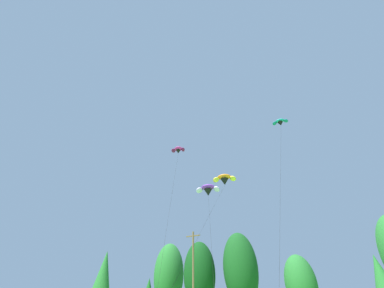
{
  "coord_description": "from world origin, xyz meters",
  "views": [
    {
      "loc": [
        6.28,
        5.84,
        2.37
      ],
      "look_at": [
        -2.14,
        23.42,
        15.68
      ],
      "focal_mm": 23.3,
      "sensor_mm": 36.0,
      "label": 1
    }
  ],
  "objects_px": {
    "parafoil_kite_high_magenta": "(178,150)",
    "parafoil_kite_far_teal": "(280,122)",
    "parafoil_kite_mid_purple": "(208,190)",
    "parafoil_kite_low_orange": "(224,179)",
    "utility_pole": "(193,277)"
  },
  "relations": [
    {
      "from": "parafoil_kite_low_orange",
      "to": "utility_pole",
      "type": "bearing_deg",
      "value": -163.63
    },
    {
      "from": "utility_pole",
      "to": "parafoil_kite_mid_purple",
      "type": "bearing_deg",
      "value": 2.78
    },
    {
      "from": "parafoil_kite_high_magenta",
      "to": "parafoil_kite_far_teal",
      "type": "xyz_separation_m",
      "value": [
        15.94,
        0.99,
        0.85
      ]
    },
    {
      "from": "parafoil_kite_mid_purple",
      "to": "parafoil_kite_low_orange",
      "type": "distance_m",
      "value": 3.36
    },
    {
      "from": "parafoil_kite_far_teal",
      "to": "parafoil_kite_low_orange",
      "type": "bearing_deg",
      "value": 154.12
    },
    {
      "from": "parafoil_kite_high_magenta",
      "to": "parafoil_kite_mid_purple",
      "type": "xyz_separation_m",
      "value": [
        2.98,
        4.77,
        -5.5
      ]
    },
    {
      "from": "utility_pole",
      "to": "parafoil_kite_far_teal",
      "type": "distance_m",
      "value": 24.38
    },
    {
      "from": "parafoil_kite_high_magenta",
      "to": "parafoil_kite_far_teal",
      "type": "distance_m",
      "value": 16.0
    },
    {
      "from": "parafoil_kite_low_orange",
      "to": "parafoil_kite_high_magenta",
      "type": "bearing_deg",
      "value": -131.5
    },
    {
      "from": "parafoil_kite_mid_purple",
      "to": "parafoil_kite_low_orange",
      "type": "bearing_deg",
      "value": 28.98
    },
    {
      "from": "parafoil_kite_high_magenta",
      "to": "parafoil_kite_low_orange",
      "type": "height_order",
      "value": "parafoil_kite_high_magenta"
    },
    {
      "from": "parafoil_kite_far_teal",
      "to": "utility_pole",
      "type": "bearing_deg",
      "value": 166.76
    },
    {
      "from": "parafoil_kite_high_magenta",
      "to": "parafoil_kite_low_orange",
      "type": "bearing_deg",
      "value": 48.5
    },
    {
      "from": "utility_pole",
      "to": "parafoil_kite_far_teal",
      "type": "height_order",
      "value": "parafoil_kite_far_teal"
    },
    {
      "from": "parafoil_kite_mid_purple",
      "to": "parafoil_kite_low_orange",
      "type": "relative_size",
      "value": 1.06
    }
  ]
}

